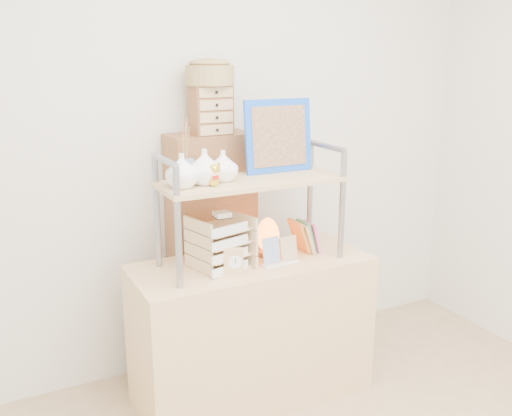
{
  "coord_description": "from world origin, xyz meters",
  "views": [
    {
      "loc": [
        -1.19,
        -1.2,
        1.76
      ],
      "look_at": [
        0.02,
        1.2,
        1.02
      ],
      "focal_mm": 40.0,
      "sensor_mm": 36.0,
      "label": 1
    }
  ],
  "objects_px": {
    "desk": "(252,329)",
    "cabinet": "(212,255)",
    "letter_tray": "(222,246)",
    "salt_lamp": "(268,236)"
  },
  "relations": [
    {
      "from": "desk",
      "to": "salt_lamp",
      "type": "height_order",
      "value": "salt_lamp"
    },
    {
      "from": "desk",
      "to": "letter_tray",
      "type": "bearing_deg",
      "value": -175.09
    },
    {
      "from": "cabinet",
      "to": "salt_lamp",
      "type": "height_order",
      "value": "cabinet"
    },
    {
      "from": "cabinet",
      "to": "salt_lamp",
      "type": "relative_size",
      "value": 6.78
    },
    {
      "from": "desk",
      "to": "salt_lamp",
      "type": "xyz_separation_m",
      "value": [
        0.12,
        0.05,
        0.48
      ]
    },
    {
      "from": "salt_lamp",
      "to": "desk",
      "type": "bearing_deg",
      "value": -157.16
    },
    {
      "from": "desk",
      "to": "cabinet",
      "type": "relative_size",
      "value": 0.89
    },
    {
      "from": "cabinet",
      "to": "salt_lamp",
      "type": "distance_m",
      "value": 0.41
    },
    {
      "from": "cabinet",
      "to": "letter_tray",
      "type": "bearing_deg",
      "value": -106.61
    },
    {
      "from": "letter_tray",
      "to": "salt_lamp",
      "type": "height_order",
      "value": "letter_tray"
    }
  ]
}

